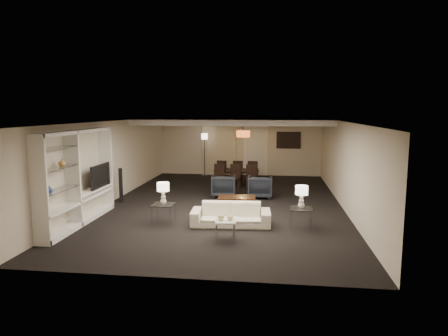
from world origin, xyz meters
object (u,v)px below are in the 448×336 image
at_px(dining_table, 236,178).
at_px(chair_nl, 218,176).
at_px(side_table_left, 164,214).
at_px(chair_nm, 235,177).
at_px(vase_amber, 62,163).
at_px(floor_speaker, 121,185).
at_px(armchair_left, 223,186).
at_px(armchair_right, 260,187).
at_px(chair_fr, 253,172).
at_px(table_lamp_right, 301,197).
at_px(chair_nr, 251,177).
at_px(sofa, 231,215).
at_px(pendant_light, 243,134).
at_px(marble_table, 225,230).
at_px(chair_fl, 223,171).
at_px(table_lamp_left, 163,193).
at_px(chair_fm, 238,171).
at_px(television, 97,176).
at_px(side_table_right, 301,218).
at_px(floor_lamp, 205,155).
at_px(coffee_table, 237,203).
at_px(vase_blue, 49,189).

height_order(dining_table, chair_nl, chair_nl).
relative_size(side_table_left, chair_nm, 0.60).
xyz_separation_m(vase_amber, floor_speaker, (0.11, 3.16, -1.12)).
distance_m(armchair_left, armchair_right, 1.20).
height_order(floor_speaker, chair_fr, floor_speaker).
bearing_deg(table_lamp_right, chair_nr, 107.48).
bearing_deg(sofa, chair_nl, 98.36).
relative_size(pendant_light, marble_table, 1.18).
distance_m(dining_table, chair_fl, 0.90).
xyz_separation_m(pendant_light, side_table_left, (-1.54, -5.80, -1.67)).
distance_m(side_table_left, dining_table, 5.46).
bearing_deg(floor_speaker, table_lamp_left, -68.41).
bearing_deg(chair_fm, sofa, 89.82).
bearing_deg(chair_nl, television, -118.81).
bearing_deg(table_lamp_left, vase_amber, -153.83).
bearing_deg(chair_nr, side_table_right, -75.30).
bearing_deg(table_lamp_right, chair_nl, 119.83).
bearing_deg(chair_nm, chair_fr, 70.87).
height_order(table_lamp_right, chair_nl, table_lamp_right).
distance_m(table_lamp_right, vase_amber, 5.63).
relative_size(floor_speaker, floor_lamp, 0.58).
relative_size(coffee_table, floor_speaker, 1.00).
height_order(sofa, table_lamp_right, table_lamp_right).
distance_m(dining_table, chair_fm, 0.67).
height_order(coffee_table, vase_blue, vase_blue).
bearing_deg(vase_amber, marble_table, -1.28).
distance_m(sofa, floor_lamp, 7.49).
bearing_deg(armchair_left, television, 35.06).
height_order(chair_nl, chair_nm, same).
relative_size(chair_nm, floor_lamp, 0.48).
bearing_deg(vase_blue, floor_speaker, 88.31).
distance_m(side_table_left, vase_amber, 2.69).
distance_m(television, chair_fl, 6.00).
bearing_deg(vase_amber, vase_blue, -90.00).
bearing_deg(vase_amber, side_table_right, 10.52).
distance_m(vase_blue, chair_nm, 7.14).
height_order(side_table_right, vase_amber, vase_amber).
distance_m(television, vase_amber, 1.78).
bearing_deg(chair_nl, chair_fl, 96.09).
xyz_separation_m(floor_speaker, chair_nr, (3.89, 2.50, -0.09)).
bearing_deg(chair_nl, dining_table, 53.38).
distance_m(armchair_left, side_table_left, 3.48).
bearing_deg(vase_blue, sofa, 22.95).
bearing_deg(chair_fl, coffee_table, 109.01).
relative_size(sofa, table_lamp_right, 3.53).
xyz_separation_m(armchair_left, chair_nr, (0.84, 1.34, 0.08)).
bearing_deg(floor_lamp, pendant_light, -38.99).
height_order(table_lamp_left, vase_amber, vase_amber).
bearing_deg(pendant_light, table_lamp_right, -72.24).
bearing_deg(side_table_right, vase_blue, -163.74).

